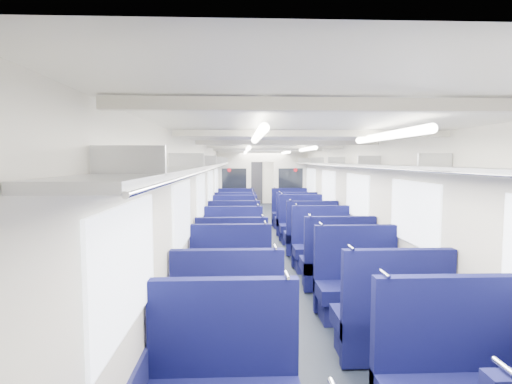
{
  "coord_description": "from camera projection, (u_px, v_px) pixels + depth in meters",
  "views": [
    {
      "loc": [
        -0.71,
        -9.86,
        2.05
      ],
      "look_at": [
        -0.23,
        1.57,
        1.14
      ],
      "focal_mm": 27.92,
      "sensor_mm": 36.0,
      "label": 1
    }
  ],
  "objects": [
    {
      "name": "floor",
      "position": [
        268.0,
        242.0,
        10.02
      ],
      "size": [
        2.8,
        18.0,
        0.01
      ],
      "primitive_type": "cube",
      "color": "black",
      "rests_on": "ground"
    },
    {
      "name": "ceiling",
      "position": [
        268.0,
        148.0,
        9.83
      ],
      "size": [
        2.8,
        18.0,
        0.01
      ],
      "primitive_type": "cube",
      "color": "silver",
      "rests_on": "wall_left"
    },
    {
      "name": "wall_left",
      "position": [
        212.0,
        196.0,
        9.86
      ],
      "size": [
        0.02,
        18.0,
        2.35
      ],
      "primitive_type": "cube",
      "color": "beige",
      "rests_on": "floor"
    },
    {
      "name": "dado_left",
      "position": [
        213.0,
        228.0,
        9.93
      ],
      "size": [
        0.03,
        17.9,
        0.7
      ],
      "primitive_type": "cube",
      "color": "#11133A",
      "rests_on": "floor"
    },
    {
      "name": "wall_right",
      "position": [
        324.0,
        195.0,
        9.98
      ],
      "size": [
        0.02,
        18.0,
        2.35
      ],
      "primitive_type": "cube",
      "color": "beige",
      "rests_on": "floor"
    },
    {
      "name": "dado_right",
      "position": [
        323.0,
        228.0,
        10.05
      ],
      "size": [
        0.03,
        17.9,
        0.7
      ],
      "primitive_type": "cube",
      "color": "#11133A",
      "rests_on": "floor"
    },
    {
      "name": "wall_far",
      "position": [
        254.0,
        179.0,
        18.89
      ],
      "size": [
        2.8,
        0.02,
        2.35
      ],
      "primitive_type": "cube",
      "color": "beige",
      "rests_on": "floor"
    },
    {
      "name": "luggage_rack_left",
      "position": [
        219.0,
        163.0,
        9.81
      ],
      "size": [
        0.36,
        17.4,
        0.18
      ],
      "color": "#B2B5BA",
      "rests_on": "wall_left"
    },
    {
      "name": "luggage_rack_right",
      "position": [
        317.0,
        163.0,
        9.91
      ],
      "size": [
        0.36,
        17.4,
        0.18
      ],
      "color": "#B2B5BA",
      "rests_on": "wall_right"
    },
    {
      "name": "windows",
      "position": [
        269.0,
        187.0,
        9.45
      ],
      "size": [
        2.78,
        15.6,
        0.75
      ],
      "color": "white",
      "rests_on": "wall_left"
    },
    {
      "name": "ceiling_fittings",
      "position": [
        269.0,
        150.0,
        9.57
      ],
      "size": [
        2.7,
        16.06,
        0.11
      ],
      "color": "beige",
      "rests_on": "ceiling"
    },
    {
      "name": "end_door",
      "position": [
        255.0,
        182.0,
        18.84
      ],
      "size": [
        0.75,
        0.06,
        2.0
      ],
      "primitive_type": "cube",
      "color": "black",
      "rests_on": "floor"
    },
    {
      "name": "bulkhead",
      "position": [
        262.0,
        187.0,
        12.36
      ],
      "size": [
        2.8,
        0.1,
        2.35
      ],
      "color": "beige",
      "rests_on": "floor"
    },
    {
      "name": "seat_4",
      "position": [
        228.0,
        325.0,
        4.05
      ],
      "size": [
        1.1,
        0.61,
        1.23
      ],
      "color": "#0E1146",
      "rests_on": "floor"
    },
    {
      "name": "seat_5",
      "position": [
        391.0,
        324.0,
        4.06
      ],
      "size": [
        1.1,
        0.61,
        1.23
      ],
      "color": "#0E1146",
      "rests_on": "floor"
    },
    {
      "name": "seat_6",
      "position": [
        231.0,
        287.0,
        5.26
      ],
      "size": [
        1.1,
        0.61,
        1.23
      ],
      "color": "#0E1146",
      "rests_on": "floor"
    },
    {
      "name": "seat_7",
      "position": [
        358.0,
        289.0,
        5.18
      ],
      "size": [
        1.1,
        0.61,
        1.23
      ],
      "color": "#0E1146",
      "rests_on": "floor"
    },
    {
      "name": "seat_8",
      "position": [
        232.0,
        268.0,
        6.2
      ],
      "size": [
        1.1,
        0.61,
        1.23
      ],
      "color": "#0E1146",
      "rests_on": "floor"
    },
    {
      "name": "seat_9",
      "position": [
        337.0,
        266.0,
        6.31
      ],
      "size": [
        1.1,
        0.61,
        1.23
      ],
      "color": "#0E1146",
      "rests_on": "floor"
    },
    {
      "name": "seat_10",
      "position": [
        233.0,
        251.0,
        7.34
      ],
      "size": [
        1.1,
        0.61,
        1.23
      ],
      "color": "#0E1146",
      "rests_on": "floor"
    },
    {
      "name": "seat_11",
      "position": [
        322.0,
        250.0,
        7.45
      ],
      "size": [
        1.1,
        0.61,
        1.23
      ],
      "color": "#0E1146",
      "rests_on": "floor"
    },
    {
      "name": "seat_12",
      "position": [
        234.0,
        237.0,
        8.66
      ],
      "size": [
        1.1,
        0.61,
        1.23
      ],
      "color": "#0E1146",
      "rests_on": "floor"
    },
    {
      "name": "seat_13",
      "position": [
        311.0,
        238.0,
        8.63
      ],
      "size": [
        1.1,
        0.61,
        1.23
      ],
      "color": "#0E1146",
      "rests_on": "floor"
    },
    {
      "name": "seat_14",
      "position": [
        235.0,
        229.0,
        9.7
      ],
      "size": [
        1.1,
        0.61,
        1.23
      ],
      "color": "#0E1146",
      "rests_on": "floor"
    },
    {
      "name": "seat_15",
      "position": [
        301.0,
        228.0,
        9.91
      ],
      "size": [
        1.1,
        0.61,
        1.23
      ],
      "color": "#0E1146",
      "rests_on": "floor"
    },
    {
      "name": "seat_16",
      "position": [
        235.0,
        221.0,
        10.89
      ],
      "size": [
        1.1,
        0.61,
        1.23
      ],
      "color": "#0E1146",
      "rests_on": "floor"
    },
    {
      "name": "seat_17",
      "position": [
        296.0,
        221.0,
        10.91
      ],
      "size": [
        1.1,
        0.61,
        1.23
      ],
      "color": "#0E1146",
      "rests_on": "floor"
    },
    {
      "name": "seat_18",
      "position": [
        236.0,
        216.0,
        12.06
      ],
      "size": [
        1.1,
        0.61,
        1.23
      ],
      "color": "#0E1146",
      "rests_on": "floor"
    },
    {
      "name": "seat_19",
      "position": [
        290.0,
        215.0,
        12.17
      ],
      "size": [
        1.1,
        0.61,
        1.23
      ],
      "color": "#0E1146",
      "rests_on": "floor"
    }
  ]
}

